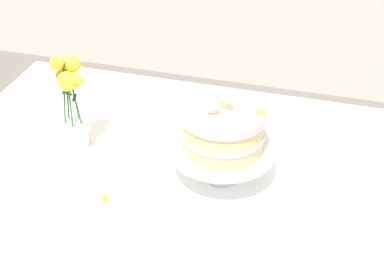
% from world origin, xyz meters
% --- Properties ---
extents(dining_table, '(1.40, 1.00, 0.74)m').
position_xyz_m(dining_table, '(0.00, -0.02, 0.65)').
color(dining_table, white).
rests_on(dining_table, ground).
extents(linen_napkin, '(0.38, 0.38, 0.00)m').
position_xyz_m(linen_napkin, '(0.14, 0.01, 0.74)').
color(linen_napkin, white).
rests_on(linen_napkin, dining_table).
extents(cake_stand, '(0.29, 0.29, 0.10)m').
position_xyz_m(cake_stand, '(0.14, 0.01, 0.82)').
color(cake_stand, silver).
rests_on(cake_stand, linen_napkin).
extents(layer_cake, '(0.23, 0.23, 0.12)m').
position_xyz_m(layer_cake, '(0.14, 0.01, 0.90)').
color(layer_cake, beige).
rests_on(layer_cake, cake_stand).
extents(flower_vase, '(0.09, 0.10, 0.31)m').
position_xyz_m(flower_vase, '(-0.31, 0.03, 0.88)').
color(flower_vase, silver).
rests_on(flower_vase, dining_table).
extents(loose_petal_0, '(0.04, 0.04, 0.00)m').
position_xyz_m(loose_petal_0, '(-0.14, -0.17, 0.74)').
color(loose_petal_0, yellow).
rests_on(loose_petal_0, dining_table).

